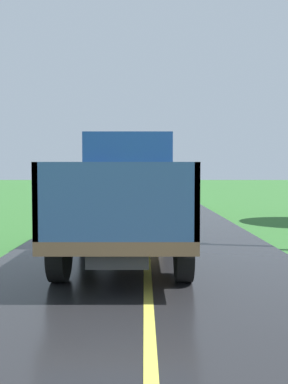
{
  "coord_description": "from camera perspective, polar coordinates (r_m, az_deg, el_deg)",
  "views": [
    {
      "loc": [
        -0.06,
        0.23,
        1.94
      ],
      "look_at": [
        -0.08,
        11.23,
        1.4
      ],
      "focal_mm": 38.01,
      "sensor_mm": 36.0,
      "label": 1
    }
  ],
  "objects": [
    {
      "name": "banana_truck_far",
      "position": [
        20.25,
        -0.13,
        1.51
      ],
      "size": [
        2.38,
        5.81,
        2.8
      ],
      "color": "#2D2D30",
      "rests_on": "road_surface"
    },
    {
      "name": "banana_truck_near",
      "position": [
        9.26,
        -2.21,
        -0.03
      ],
      "size": [
        2.38,
        5.82,
        2.8
      ],
      "color": "#2D2D30",
      "rests_on": "road_surface"
    }
  ]
}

